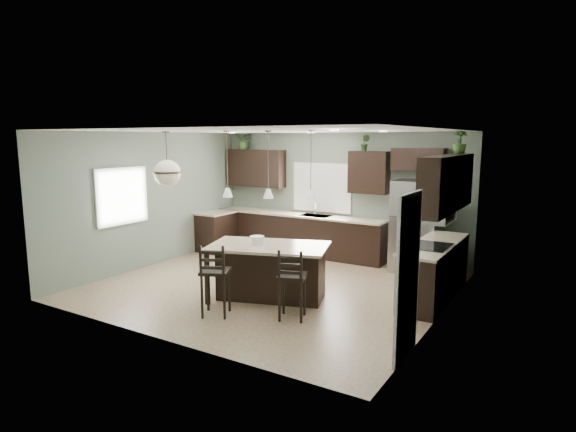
{
  "coord_description": "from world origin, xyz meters",
  "views": [
    {
      "loc": [
        4.65,
        -7.09,
        2.67
      ],
      "look_at": [
        0.1,
        0.4,
        1.25
      ],
      "focal_mm": 30.0,
      "sensor_mm": 36.0,
      "label": 1
    }
  ],
  "objects_px": {
    "kitchen_island": "(269,272)",
    "bar_stool_left": "(216,279)",
    "refrigerator": "(416,227)",
    "plant_back_left": "(244,140)",
    "bar_stool_right": "(292,284)",
    "serving_dish": "(257,240)"
  },
  "relations": [
    {
      "from": "bar_stool_left",
      "to": "bar_stool_right",
      "type": "relative_size",
      "value": 1.04
    },
    {
      "from": "bar_stool_left",
      "to": "bar_stool_right",
      "type": "xyz_separation_m",
      "value": [
        1.07,
        0.47,
        -0.02
      ]
    },
    {
      "from": "refrigerator",
      "to": "bar_stool_right",
      "type": "height_order",
      "value": "refrigerator"
    },
    {
      "from": "refrigerator",
      "to": "bar_stool_right",
      "type": "distance_m",
      "value": 3.62
    },
    {
      "from": "refrigerator",
      "to": "bar_stool_left",
      "type": "relative_size",
      "value": 1.64
    },
    {
      "from": "bar_stool_right",
      "to": "serving_dish",
      "type": "bearing_deg",
      "value": 131.77
    },
    {
      "from": "refrigerator",
      "to": "kitchen_island",
      "type": "distance_m",
      "value": 3.37
    },
    {
      "from": "refrigerator",
      "to": "serving_dish",
      "type": "relative_size",
      "value": 7.71
    },
    {
      "from": "refrigerator",
      "to": "serving_dish",
      "type": "xyz_separation_m",
      "value": [
        -1.79,
        -3.0,
        0.07
      ]
    },
    {
      "from": "refrigerator",
      "to": "bar_stool_left",
      "type": "distance_m",
      "value": 4.41
    },
    {
      "from": "refrigerator",
      "to": "kitchen_island",
      "type": "relative_size",
      "value": 0.95
    },
    {
      "from": "refrigerator",
      "to": "plant_back_left",
      "type": "bearing_deg",
      "value": 176.95
    },
    {
      "from": "bar_stool_right",
      "to": "plant_back_left",
      "type": "relative_size",
      "value": 2.27
    },
    {
      "from": "bar_stool_left",
      "to": "plant_back_left",
      "type": "relative_size",
      "value": 2.37
    },
    {
      "from": "bar_stool_left",
      "to": "refrigerator",
      "type": "bearing_deg",
      "value": 39.27
    },
    {
      "from": "serving_dish",
      "to": "plant_back_left",
      "type": "relative_size",
      "value": 0.5
    },
    {
      "from": "serving_dish",
      "to": "bar_stool_left",
      "type": "height_order",
      "value": "bar_stool_left"
    },
    {
      "from": "kitchen_island",
      "to": "plant_back_left",
      "type": "height_order",
      "value": "plant_back_left"
    },
    {
      "from": "bar_stool_left",
      "to": "serving_dish",
      "type": "bearing_deg",
      "value": 59.81
    },
    {
      "from": "serving_dish",
      "to": "bar_stool_left",
      "type": "xyz_separation_m",
      "value": [
        -0.08,
        -0.99,
        -0.43
      ]
    },
    {
      "from": "kitchen_island",
      "to": "bar_stool_left",
      "type": "distance_m",
      "value": 1.09
    },
    {
      "from": "kitchen_island",
      "to": "bar_stool_left",
      "type": "height_order",
      "value": "bar_stool_left"
    }
  ]
}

